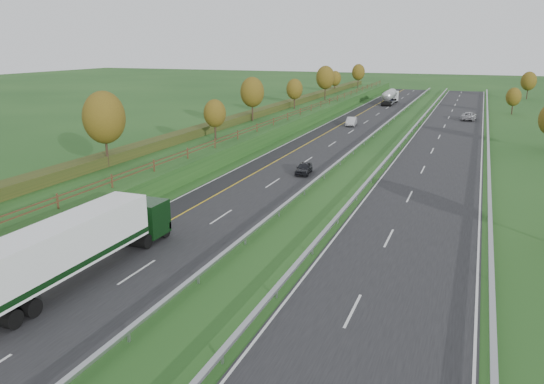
{
  "coord_description": "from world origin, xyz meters",
  "views": [
    {
      "loc": [
        20.59,
        -14.93,
        14.11
      ],
      "look_at": [
        5.23,
        24.58,
        2.2
      ],
      "focal_mm": 35.0,
      "sensor_mm": 36.0,
      "label": 1
    }
  ],
  "objects_px": {
    "car_dark_near": "(304,168)",
    "car_silver_mid": "(351,121)",
    "car_small_far": "(392,100)",
    "car_oncoming": "(469,116)",
    "road_tanker": "(390,96)",
    "box_lorry": "(79,243)"
  },
  "relations": [
    {
      "from": "car_small_far",
      "to": "car_dark_near",
      "type": "bearing_deg",
      "value": -89.1
    },
    {
      "from": "car_dark_near",
      "to": "car_small_far",
      "type": "relative_size",
      "value": 0.81
    },
    {
      "from": "box_lorry",
      "to": "car_oncoming",
      "type": "bearing_deg",
      "value": 76.34
    },
    {
      "from": "car_small_far",
      "to": "car_oncoming",
      "type": "distance_m",
      "value": 32.35
    },
    {
      "from": "box_lorry",
      "to": "car_oncoming",
      "type": "relative_size",
      "value": 2.99
    },
    {
      "from": "box_lorry",
      "to": "car_silver_mid",
      "type": "distance_m",
      "value": 68.56
    },
    {
      "from": "box_lorry",
      "to": "car_dark_near",
      "type": "bearing_deg",
      "value": 81.9
    },
    {
      "from": "box_lorry",
      "to": "car_oncoming",
      "type": "distance_m",
      "value": 86.09
    },
    {
      "from": "box_lorry",
      "to": "car_dark_near",
      "type": "relative_size",
      "value": 4.35
    },
    {
      "from": "road_tanker",
      "to": "car_oncoming",
      "type": "distance_m",
      "value": 29.06
    },
    {
      "from": "car_dark_near",
      "to": "car_oncoming",
      "type": "height_order",
      "value": "car_oncoming"
    },
    {
      "from": "car_silver_mid",
      "to": "car_small_far",
      "type": "height_order",
      "value": "car_silver_mid"
    },
    {
      "from": "car_dark_near",
      "to": "car_silver_mid",
      "type": "height_order",
      "value": "car_silver_mid"
    },
    {
      "from": "box_lorry",
      "to": "road_tanker",
      "type": "height_order",
      "value": "box_lorry"
    },
    {
      "from": "road_tanker",
      "to": "car_small_far",
      "type": "relative_size",
      "value": 2.43
    },
    {
      "from": "box_lorry",
      "to": "car_small_far",
      "type": "relative_size",
      "value": 3.52
    },
    {
      "from": "box_lorry",
      "to": "car_silver_mid",
      "type": "height_order",
      "value": "box_lorry"
    },
    {
      "from": "road_tanker",
      "to": "car_dark_near",
      "type": "bearing_deg",
      "value": -88.04
    },
    {
      "from": "car_dark_near",
      "to": "car_oncoming",
      "type": "bearing_deg",
      "value": 66.96
    },
    {
      "from": "car_small_far",
      "to": "car_oncoming",
      "type": "xyz_separation_m",
      "value": [
        18.69,
        -26.4,
        0.09
      ]
    },
    {
      "from": "road_tanker",
      "to": "car_small_far",
      "type": "height_order",
      "value": "road_tanker"
    },
    {
      "from": "car_small_far",
      "to": "road_tanker",
      "type": "bearing_deg",
      "value": -87.97
    }
  ]
}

